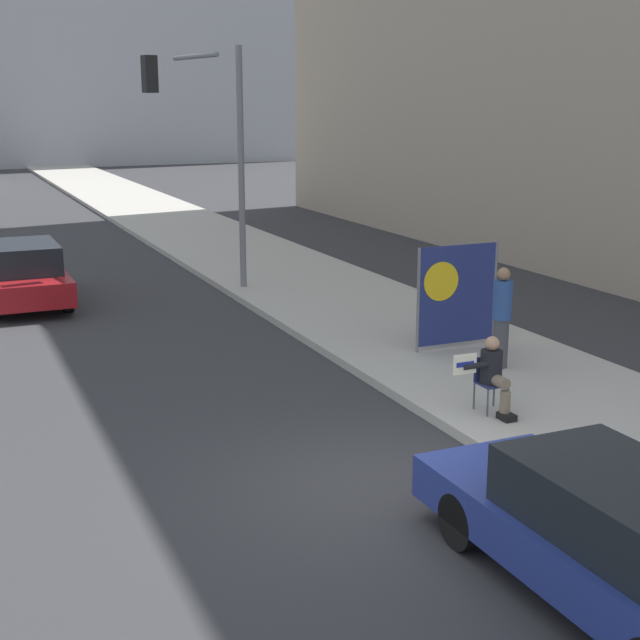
# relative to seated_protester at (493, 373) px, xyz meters

# --- Properties ---
(ground_plane) EXTENTS (160.00, 160.00, 0.00)m
(ground_plane) POSITION_rel_seated_protester_xyz_m (-2.68, -1.49, -0.79)
(ground_plane) COLOR #303033
(sidewalk_curb) EXTENTS (4.45, 90.00, 0.16)m
(sidewalk_curb) POSITION_rel_seated_protester_xyz_m (1.35, 13.51, -0.71)
(sidewalk_curb) COLOR #A8A399
(sidewalk_curb) RESTS_ON ground_plane
(seated_protester) EXTENTS (0.93, 0.77, 1.19)m
(seated_protester) POSITION_rel_seated_protester_xyz_m (0.00, 0.00, 0.00)
(seated_protester) COLOR #474C56
(seated_protester) RESTS_ON sidewalk_curb
(jogger_on_sidewalk) EXTENTS (0.34, 0.34, 1.82)m
(jogger_on_sidewalk) POSITION_rel_seated_protester_xyz_m (1.51, 1.97, 0.30)
(jogger_on_sidewalk) COLOR #424247
(jogger_on_sidewalk) RESTS_ON sidewalk_curb
(pedestrian_behind) EXTENTS (0.34, 0.34, 1.64)m
(pedestrian_behind) POSITION_rel_seated_protester_xyz_m (1.43, 4.01, 0.20)
(pedestrian_behind) COLOR #756651
(pedestrian_behind) RESTS_ON sidewalk_curb
(protest_banner) EXTENTS (1.77, 0.06, 2.02)m
(protest_banner) POSITION_rel_seated_protester_xyz_m (1.47, 3.40, 0.43)
(protest_banner) COLOR slate
(protest_banner) RESTS_ON sidewalk_curb
(traffic_light_pole) EXTENTS (2.56, 2.32, 5.98)m
(traffic_light_pole) POSITION_rel_seated_protester_xyz_m (-1.21, 10.50, 3.35)
(traffic_light_pole) COLOR slate
(traffic_light_pole) RESTS_ON sidewalk_curb
(parked_car_curbside) EXTENTS (1.70, 4.78, 1.39)m
(parked_car_curbside) POSITION_rel_seated_protester_xyz_m (-1.84, -4.74, -0.10)
(parked_car_curbside) COLOR navy
(parked_car_curbside) RESTS_ON ground_plane
(car_on_road_nearest) EXTENTS (1.85, 4.48, 1.51)m
(car_on_road_nearest) POSITION_rel_seated_protester_xyz_m (-5.69, 11.53, -0.05)
(car_on_road_nearest) COLOR maroon
(car_on_road_nearest) RESTS_ON ground_plane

